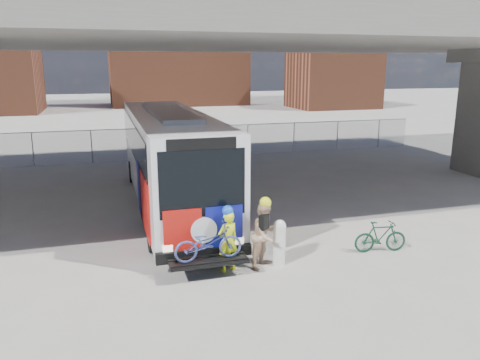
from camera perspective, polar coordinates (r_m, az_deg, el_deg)
name	(u,v)px	position (r m, az deg, el deg)	size (l,w,h in m)	color
ground	(241,222)	(16.18, 0.07, -5.18)	(160.00, 160.00, 0.00)	#9E9991
bus	(169,152)	(17.79, -8.60, 3.43)	(2.67, 12.90, 3.69)	silver
overpass	(212,32)	(19.21, -3.48, 17.60)	(40.00, 16.00, 7.95)	#605E59
chainlink_fence	(182,134)	(27.29, -7.13, 5.61)	(30.00, 0.06, 30.00)	gray
brick_buildings	(144,64)	(63.14, -11.68, 13.67)	(54.00, 22.00, 12.00)	brown
smokestack	(226,14)	(72.41, -1.75, 19.53)	(2.20, 2.20, 25.00)	brown
bollard	(279,241)	(12.71, 4.83, -7.39)	(0.33, 0.33, 1.27)	silver
cyclist_hivis	(228,240)	(12.22, -1.48, -7.30)	(0.69, 0.57, 1.80)	#E9FF1A
cyclist_tan	(265,234)	(12.48, 3.08, -6.61)	(1.09, 1.06, 1.94)	tan
bike_parked	(380,237)	(14.15, 16.75, -6.63)	(0.44, 1.55, 0.93)	#123A24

